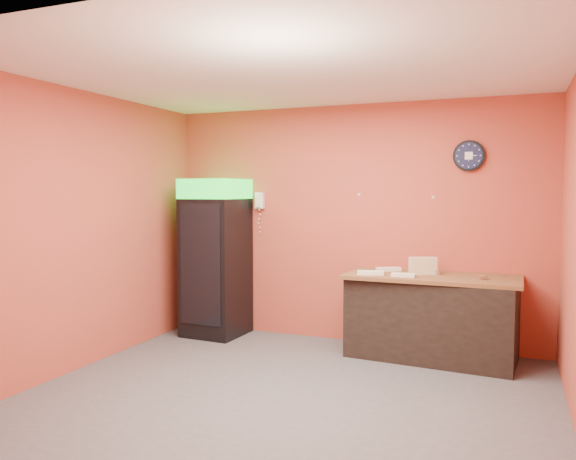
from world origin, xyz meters
The scene contains 14 objects.
floor centered at (0.00, 0.00, 0.00)m, with size 4.50×4.50×0.00m, color #47474C.
back_wall centered at (0.00, 2.00, 1.40)m, with size 4.50×0.02×2.80m, color #B54833.
left_wall centered at (-2.25, 0.00, 1.40)m, with size 0.02×4.00×2.80m, color #B54833.
ceiling centered at (0.00, 0.00, 2.80)m, with size 4.50×4.00×0.02m, color white.
beverage_cooler centered at (-1.62, 1.61, 0.95)m, with size 0.71×0.73×1.94m.
prep_counter centered at (1.00, 1.62, 0.43)m, with size 1.71×0.76×0.86m, color black.
wall_clock centered at (1.33, 1.97, 2.17)m, with size 0.34×0.06×0.34m.
wall_phone centered at (-1.17, 1.95, 1.67)m, with size 0.11×0.10×0.20m.
butcher_paper centered at (1.00, 1.62, 0.88)m, with size 1.80×0.83×0.04m, color brown.
sub_roll_stack centered at (0.90, 1.65, 0.99)m, with size 0.31×0.20×0.18m.
wrapped_sandwich_left centered at (0.39, 1.41, 0.92)m, with size 0.28×0.11×0.04m, color white.
wrapped_sandwich_mid centered at (0.74, 1.40, 0.91)m, with size 0.25×0.10×0.04m, color white.
wrapped_sandwich_right centered at (0.51, 1.76, 0.92)m, with size 0.27×0.11×0.04m, color white.
kitchen_tool centered at (1.05, 1.66, 0.93)m, with size 0.06×0.06×0.06m, color silver.
Camera 1 is at (1.78, -4.44, 1.79)m, focal length 35.00 mm.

